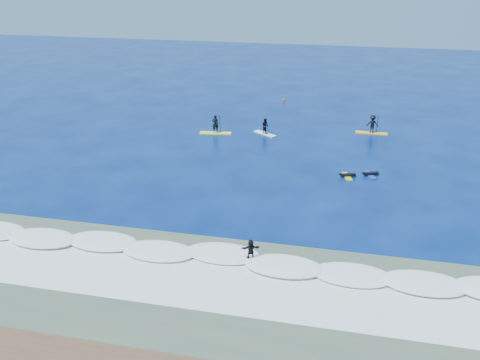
% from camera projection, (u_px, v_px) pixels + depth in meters
% --- Properties ---
extents(ground, '(160.00, 160.00, 0.00)m').
position_uv_depth(ground, '(241.00, 193.00, 42.41)').
color(ground, '#031649').
rests_on(ground, ground).
extents(shallow_water, '(90.00, 13.00, 0.01)m').
position_uv_depth(shallow_water, '(186.00, 292.00, 29.81)').
color(shallow_water, '#3C5242').
rests_on(shallow_water, ground).
extents(breaking_wave, '(40.00, 6.00, 0.30)m').
position_uv_depth(breaking_wave, '(206.00, 256.00, 33.41)').
color(breaking_wave, white).
rests_on(breaking_wave, ground).
extents(whitewater, '(34.00, 5.00, 0.02)m').
position_uv_depth(whitewater, '(191.00, 282.00, 30.71)').
color(whitewater, silver).
rests_on(whitewater, ground).
extents(sup_paddler_left, '(3.45, 1.29, 2.36)m').
position_uv_depth(sup_paddler_left, '(215.00, 127.00, 56.49)').
color(sup_paddler_left, '#FBFD1B').
rests_on(sup_paddler_left, ground).
extents(sup_paddler_center, '(2.70, 2.25, 1.99)m').
position_uv_depth(sup_paddler_center, '(265.00, 127.00, 56.28)').
color(sup_paddler_center, white).
rests_on(sup_paddler_center, ground).
extents(sup_paddler_right, '(3.35, 0.87, 2.34)m').
position_uv_depth(sup_paddler_right, '(372.00, 125.00, 56.41)').
color(sup_paddler_right, '#F3AE1A').
rests_on(sup_paddler_right, ground).
extents(prone_paddler_near, '(1.44, 1.89, 0.38)m').
position_uv_depth(prone_paddler_near, '(347.00, 176.00, 45.41)').
color(prone_paddler_near, gold).
rests_on(prone_paddler_near, ground).
extents(prone_paddler_far, '(1.44, 1.91, 0.39)m').
position_uv_depth(prone_paddler_far, '(370.00, 174.00, 45.70)').
color(prone_paddler_far, '#1739B2').
rests_on(prone_paddler_far, ground).
extents(wave_surfer, '(1.93, 1.17, 1.35)m').
position_uv_depth(wave_surfer, '(251.00, 251.00, 32.48)').
color(wave_surfer, silver).
rests_on(wave_surfer, breaking_wave).
extents(marker_buoy, '(0.29, 0.29, 0.69)m').
position_uv_depth(marker_buoy, '(283.00, 101.00, 68.49)').
color(marker_buoy, '#F24B15').
rests_on(marker_buoy, ground).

